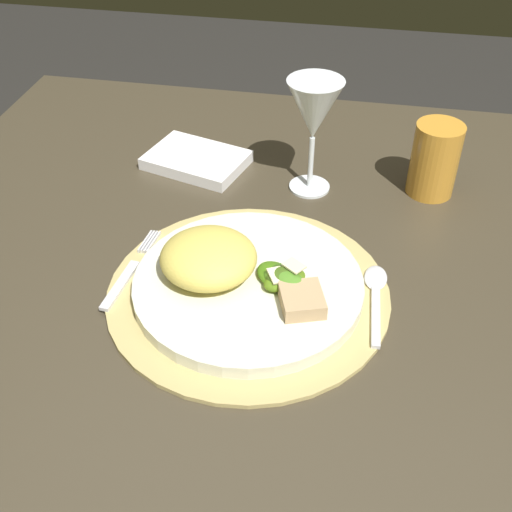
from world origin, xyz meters
name	(u,v)px	position (x,y,z in m)	size (l,w,h in m)	color
dining_table	(295,337)	(0.00, 0.00, 0.62)	(1.16, 0.97, 0.76)	#3D3426
placemat	(248,292)	(-0.05, -0.07, 0.76)	(0.34, 0.34, 0.01)	tan
dinner_plate	(248,285)	(-0.05, -0.07, 0.77)	(0.28, 0.28, 0.02)	silver
pasta_serving	(208,258)	(-0.10, -0.06, 0.81)	(0.11, 0.12, 0.05)	#DDC656
salad_greens	(282,278)	(-0.01, -0.07, 0.79)	(0.08, 0.07, 0.03)	#3F6E1C
bread_piece	(302,300)	(0.02, -0.10, 0.79)	(0.05, 0.05, 0.02)	tan
fork	(129,272)	(-0.21, -0.06, 0.77)	(0.03, 0.16, 0.00)	silver
spoon	(376,289)	(0.10, -0.04, 0.77)	(0.03, 0.14, 0.01)	silver
napkin	(197,160)	(-0.19, 0.21, 0.77)	(0.15, 0.10, 0.02)	white
wine_glass	(314,113)	(-0.01, 0.18, 0.88)	(0.08, 0.08, 0.17)	silver
amber_tumbler	(435,160)	(0.17, 0.21, 0.81)	(0.07, 0.07, 0.11)	orange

